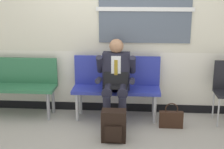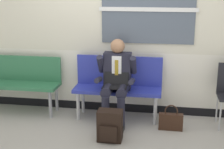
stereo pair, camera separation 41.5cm
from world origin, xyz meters
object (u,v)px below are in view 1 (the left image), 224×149
bench_empty (15,82)px  bench_with_person (117,83)px  backpack (114,126)px  handbag (171,119)px  person_seated (116,79)px

bench_empty → bench_with_person: bearing=0.2°
bench_empty → backpack: bench_empty is taller
backpack → handbag: backpack is taller
bench_with_person → handbag: size_ratio=3.51×
bench_with_person → backpack: 0.90m
backpack → handbag: 0.92m
person_seated → bench_empty: bearing=172.9°
bench_empty → handbag: (2.39, -0.37, -0.39)m
handbag → bench_empty: bearing=171.3°
bench_empty → person_seated: (1.58, -0.20, 0.13)m
bench_empty → handbag: size_ratio=3.45×
handbag → person_seated: bearing=168.2°
bench_with_person → person_seated: size_ratio=1.07×
bench_with_person → backpack: bearing=-89.1°
person_seated → backpack: bearing=-88.8°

